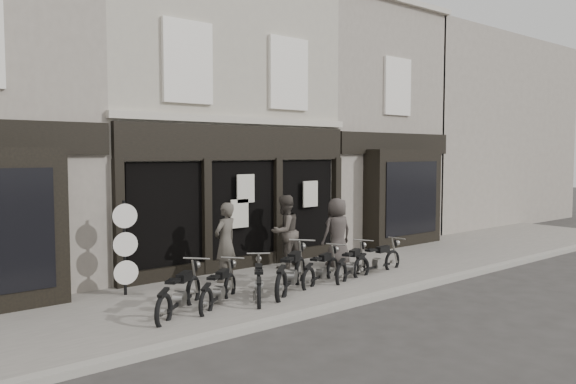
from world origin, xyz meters
TOP-DOWN VIEW (x-y plane):
  - ground_plane at (0.00, 0.00)m, footprint 90.00×90.00m
  - pavement at (0.00, 0.90)m, footprint 30.00×4.20m
  - kerb at (0.00, -1.25)m, footprint 30.00×0.25m
  - central_building at (0.00, 5.95)m, footprint 7.30×6.22m
  - neighbour_right at (6.35, 5.90)m, footprint 5.60×6.73m
  - filler_right at (14.50, 6.00)m, footprint 11.00×6.00m
  - motorcycle_0 at (-3.36, 0.27)m, footprint 1.79×1.53m
  - motorcycle_1 at (-2.48, 0.27)m, footprint 1.68×1.36m
  - motorcycle_2 at (-1.54, 0.18)m, footprint 1.35×1.68m
  - motorcycle_3 at (-0.60, 0.21)m, footprint 2.04×1.59m
  - motorcycle_4 at (0.45, 0.35)m, footprint 1.83×0.96m
  - motorcycle_5 at (1.38, 0.25)m, footprint 1.86×1.04m
  - motorcycle_6 at (2.32, 0.23)m, footprint 1.96×0.53m
  - man_left at (-1.26, 1.87)m, footprint 0.80×0.64m
  - man_centre at (0.86, 2.22)m, footprint 1.06×0.88m
  - man_right at (2.11, 1.50)m, footprint 0.96×0.67m
  - advert_sign_post at (-3.63, 2.18)m, footprint 0.53×0.34m

SIDE VIEW (x-z plane):
  - ground_plane at x=0.00m, z-range 0.00..0.00m
  - pavement at x=0.00m, z-range 0.00..0.12m
  - kerb at x=0.00m, z-range 0.00..0.13m
  - motorcycle_4 at x=0.45m, z-range -0.10..0.83m
  - motorcycle_2 at x=-1.54m, z-range -0.10..0.84m
  - motorcycle_6 at x=2.32m, z-range -0.10..0.84m
  - motorcycle_1 at x=-2.48m, z-range -0.10..0.84m
  - motorcycle_5 at x=1.38m, z-range -0.10..0.85m
  - motorcycle_0 at x=-3.36m, z-range -0.10..0.91m
  - motorcycle_3 at x=-0.60m, z-range -0.12..1.01m
  - man_right at x=2.11m, z-range 0.12..1.97m
  - advert_sign_post at x=-3.63m, z-range -0.03..2.14m
  - man_left at x=-1.26m, z-range 0.12..2.01m
  - man_centre at x=0.86m, z-range 0.12..2.07m
  - neighbour_right at x=6.35m, z-range -0.13..8.21m
  - central_building at x=0.00m, z-range -0.09..8.25m
  - filler_right at x=14.50m, z-range 0.00..8.20m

